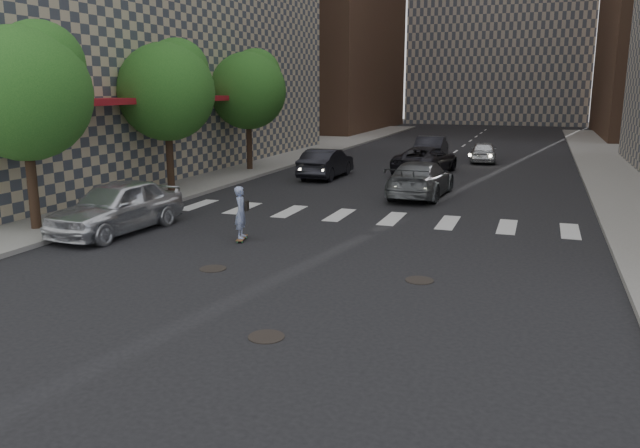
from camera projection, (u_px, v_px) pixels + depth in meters
The scene contains 15 objects.
ground at pixel (263, 291), 14.58m from camera, with size 160.00×160.00×0.00m, color black.
sidewalk_left at pixel (182, 164), 37.69m from camera, with size 13.00×80.00×0.15m, color gray.
tree_a at pixel (27, 87), 19.54m from camera, with size 4.20×4.20×6.60m.
tree_b at pixel (169, 87), 26.90m from camera, with size 4.20×4.20×6.60m.
tree_c at pixel (250, 87), 34.27m from camera, with size 4.20×4.20×6.60m.
manhole_a at pixel (266, 337), 11.88m from camera, with size 0.70×0.70×0.02m, color black.
manhole_b at pixel (213, 269), 16.33m from camera, with size 0.70×0.70×0.02m, color black.
manhole_c at pixel (420, 280), 15.34m from camera, with size 0.70×0.70×0.02m, color black.
skateboarder at pixel (241, 212), 19.17m from camera, with size 0.52×0.88×1.70m.
silver_sedan at pixel (117, 206), 20.28m from camera, with size 2.03×5.04×1.72m, color silver.
traffic_car_a at pixel (326, 163), 32.55m from camera, with size 1.61×4.62×1.52m, color black.
traffic_car_b at pixel (421, 179), 26.95m from camera, with size 2.17×5.33×1.55m, color #515457.
traffic_car_c at pixel (426, 160), 34.26m from camera, with size 2.45×5.31×1.47m, color black.
traffic_car_d at pixel (483, 152), 39.27m from camera, with size 1.57×3.90×1.33m, color silver.
traffic_car_e at pixel (432, 148), 39.99m from camera, with size 1.69×4.85×1.60m, color black.
Camera 1 is at (5.87, -12.66, 4.67)m, focal length 35.00 mm.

